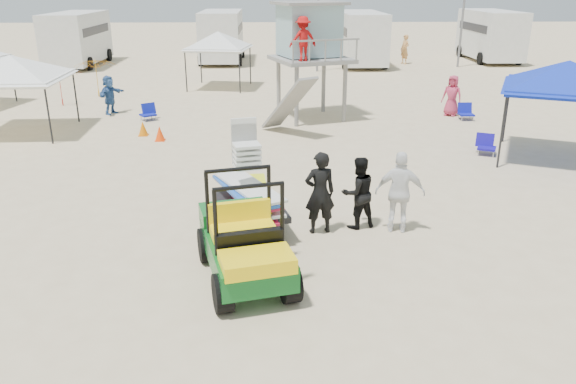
{
  "coord_description": "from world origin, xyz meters",
  "views": [
    {
      "loc": [
        0.19,
        -7.01,
        5.07
      ],
      "look_at": [
        0.5,
        3.0,
        1.3
      ],
      "focal_mm": 35.0,
      "sensor_mm": 36.0,
      "label": 1
    }
  ],
  "objects_px": {
    "utility_cart": "(243,234)",
    "surf_trailer": "(248,190)",
    "lifeguard_tower": "(309,35)",
    "man_left": "(320,193)",
    "canopy_blue": "(569,66)"
  },
  "relations": [
    {
      "from": "utility_cart",
      "to": "surf_trailer",
      "type": "relative_size",
      "value": 1.07
    },
    {
      "from": "utility_cart",
      "to": "lifeguard_tower",
      "type": "bearing_deg",
      "value": 81.18
    },
    {
      "from": "man_left",
      "to": "lifeguard_tower",
      "type": "relative_size",
      "value": 0.42
    },
    {
      "from": "utility_cart",
      "to": "canopy_blue",
      "type": "xyz_separation_m",
      "value": [
        9.08,
        7.09,
        1.89
      ]
    },
    {
      "from": "utility_cart",
      "to": "surf_trailer",
      "type": "height_order",
      "value": "surf_trailer"
    },
    {
      "from": "man_left",
      "to": "canopy_blue",
      "type": "distance_m",
      "value": 9.29
    },
    {
      "from": "utility_cart",
      "to": "man_left",
      "type": "bearing_deg",
      "value": 53.22
    },
    {
      "from": "utility_cart",
      "to": "surf_trailer",
      "type": "distance_m",
      "value": 2.34
    },
    {
      "from": "lifeguard_tower",
      "to": "canopy_blue",
      "type": "xyz_separation_m",
      "value": [
        7.09,
        -5.73,
        -0.37
      ]
    },
    {
      "from": "canopy_blue",
      "to": "surf_trailer",
      "type": "bearing_deg",
      "value": -152.33
    },
    {
      "from": "lifeguard_tower",
      "to": "utility_cart",
      "type": "bearing_deg",
      "value": -98.82
    },
    {
      "from": "surf_trailer",
      "to": "lifeguard_tower",
      "type": "xyz_separation_m",
      "value": [
        1.99,
        10.49,
        2.31
      ]
    },
    {
      "from": "man_left",
      "to": "canopy_blue",
      "type": "relative_size",
      "value": 0.42
    },
    {
      "from": "man_left",
      "to": "canopy_blue",
      "type": "height_order",
      "value": "canopy_blue"
    },
    {
      "from": "utility_cart",
      "to": "lifeguard_tower",
      "type": "distance_m",
      "value": 13.18
    }
  ]
}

